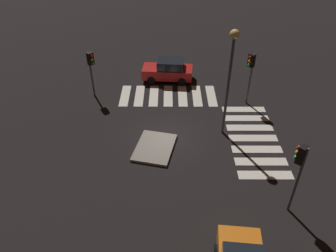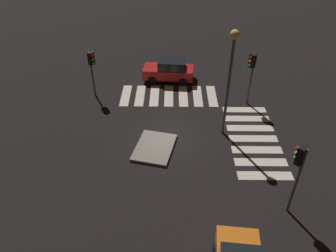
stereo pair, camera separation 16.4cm
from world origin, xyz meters
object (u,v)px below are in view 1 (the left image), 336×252
Objects in this scene: traffic_light_north at (91,64)px; traffic_light_south at (300,163)px; car_red at (168,70)px; street_lamp at (231,66)px; traffic_light_east at (251,67)px; traffic_island at (155,148)px.

traffic_light_south reaches higher than traffic_light_north.
car_red is at bearing -22.68° from traffic_light_south.
street_lamp is (6.45, 2.43, 1.78)m from traffic_light_south.
traffic_light_south is at bearing 55.31° from traffic_light_east.
traffic_island is at bearing 2.55° from traffic_light_east.
street_lamp is at bearing 16.31° from traffic_light_north.
traffic_island is 9.16m from traffic_light_east.
traffic_light_east reaches higher than traffic_island.
traffic_light_east is (-1.04, -11.70, 0.28)m from traffic_light_north.
traffic_light_north reaches higher than traffic_island.
traffic_light_south is (-13.92, -6.15, 2.25)m from car_red.
traffic_island is 0.80× the size of car_red.
traffic_island is 6.88m from street_lamp.
traffic_light_north is (-2.75, 5.78, 1.92)m from car_red.
traffic_island is 8.99m from traffic_light_south.
traffic_light_north is 16.34m from traffic_light_south.
traffic_island is at bearing -9.79° from traffic_light_north.
car_red reaches higher than traffic_island.
traffic_light_east is at bearing -45.26° from traffic_light_south.
traffic_light_east is (10.12, 0.22, -0.06)m from traffic_light_south.
street_lamp is (1.72, -4.56, 4.86)m from traffic_island.
traffic_light_east reaches higher than car_red.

